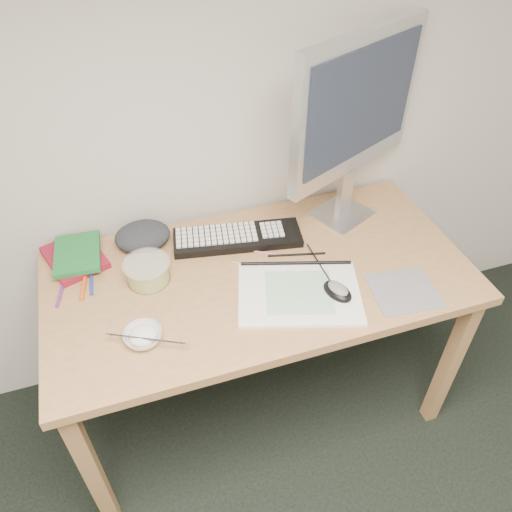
{
  "coord_description": "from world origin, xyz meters",
  "views": [
    {
      "loc": [
        -0.25,
        0.3,
        1.9
      ],
      "look_at": [
        0.12,
        1.43,
        0.83
      ],
      "focal_mm": 35.0,
      "sensor_mm": 36.0,
      "label": 1
    }
  ],
  "objects_px": {
    "rice_bowl": "(143,337)",
    "desk": "(259,290)",
    "keyboard": "(238,238)",
    "monitor": "(356,110)",
    "sketchpad": "(299,293)"
  },
  "relations": [
    {
      "from": "desk",
      "to": "keyboard",
      "type": "bearing_deg",
      "value": 97.06
    },
    {
      "from": "sketchpad",
      "to": "monitor",
      "type": "relative_size",
      "value": 0.57
    },
    {
      "from": "keyboard",
      "to": "rice_bowl",
      "type": "bearing_deg",
      "value": -128.28
    },
    {
      "from": "monitor",
      "to": "sketchpad",
      "type": "bearing_deg",
      "value": -157.37
    },
    {
      "from": "monitor",
      "to": "rice_bowl",
      "type": "xyz_separation_m",
      "value": [
        -0.81,
        -0.37,
        -0.4
      ]
    },
    {
      "from": "sketchpad",
      "to": "keyboard",
      "type": "height_order",
      "value": "keyboard"
    },
    {
      "from": "sketchpad",
      "to": "rice_bowl",
      "type": "bearing_deg",
      "value": -159.5
    },
    {
      "from": "desk",
      "to": "keyboard",
      "type": "relative_size",
      "value": 3.11
    },
    {
      "from": "keyboard",
      "to": "rice_bowl",
      "type": "distance_m",
      "value": 0.52
    },
    {
      "from": "desk",
      "to": "rice_bowl",
      "type": "height_order",
      "value": "rice_bowl"
    },
    {
      "from": "sketchpad",
      "to": "monitor",
      "type": "height_order",
      "value": "monitor"
    },
    {
      "from": "desk",
      "to": "monitor",
      "type": "relative_size",
      "value": 2.08
    },
    {
      "from": "desk",
      "to": "monitor",
      "type": "height_order",
      "value": "monitor"
    },
    {
      "from": "rice_bowl",
      "to": "desk",
      "type": "bearing_deg",
      "value": 22.03
    },
    {
      "from": "sketchpad",
      "to": "keyboard",
      "type": "xyz_separation_m",
      "value": [
        -0.11,
        0.32,
        0.01
      ]
    }
  ]
}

